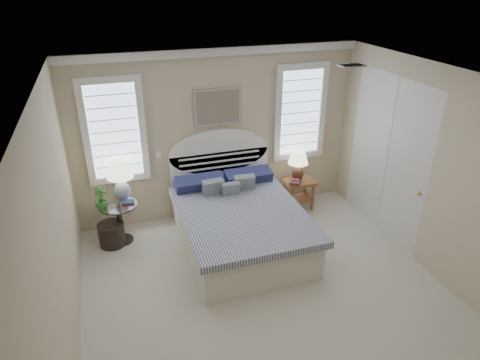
% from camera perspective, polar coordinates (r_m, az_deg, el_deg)
% --- Properties ---
extents(floor, '(4.50, 5.00, 0.01)m').
position_cam_1_polar(floor, '(5.44, 4.69, -16.56)').
color(floor, beige).
rests_on(floor, ground).
extents(ceiling, '(4.50, 5.00, 0.01)m').
position_cam_1_polar(ceiling, '(4.13, 6.06, 12.22)').
color(ceiling, white).
rests_on(ceiling, wall_back).
extents(wall_back, '(4.50, 0.02, 2.70)m').
position_cam_1_polar(wall_back, '(6.79, -3.00, 5.96)').
color(wall_back, '#C6B394').
rests_on(wall_back, floor).
extents(wall_left, '(0.02, 5.00, 2.70)m').
position_cam_1_polar(wall_left, '(4.38, -23.28, -8.49)').
color(wall_left, '#C6B394').
rests_on(wall_left, floor).
extents(wall_right, '(0.02, 5.00, 2.70)m').
position_cam_1_polar(wall_right, '(5.83, 26.09, -0.30)').
color(wall_right, '#C6B394').
rests_on(wall_right, floor).
extents(crown_molding, '(4.50, 0.08, 0.12)m').
position_cam_1_polar(crown_molding, '(6.42, -3.17, 16.71)').
color(crown_molding, white).
rests_on(crown_molding, wall_back).
extents(hvac_vent, '(0.30, 0.20, 0.02)m').
position_cam_1_polar(hvac_vent, '(5.39, 14.64, 14.57)').
color(hvac_vent, '#B2B2B2').
rests_on(hvac_vent, ceiling).
extents(switch_plate, '(0.08, 0.01, 0.12)m').
position_cam_1_polar(switch_plate, '(6.68, -10.81, 3.33)').
color(switch_plate, white).
rests_on(switch_plate, wall_back).
extents(window_left, '(0.90, 0.06, 1.60)m').
position_cam_1_polar(window_left, '(6.48, -16.40, 6.27)').
color(window_left, silver).
rests_on(window_left, wall_back).
extents(window_right, '(0.90, 0.06, 1.60)m').
position_cam_1_polar(window_right, '(7.16, 7.99, 8.93)').
color(window_right, silver).
rests_on(window_right, wall_back).
extents(painting, '(0.74, 0.04, 0.58)m').
position_cam_1_polar(painting, '(6.60, -3.00, 9.67)').
color(painting, silver).
rests_on(painting, wall_back).
extents(closet_door, '(0.02, 1.80, 2.40)m').
position_cam_1_polar(closet_door, '(6.69, 18.95, 2.85)').
color(closet_door, silver).
rests_on(closet_door, floor).
extents(bed, '(1.72, 2.28, 1.47)m').
position_cam_1_polar(bed, '(6.30, -0.26, -5.44)').
color(bed, silver).
rests_on(bed, floor).
extents(side_table_left, '(0.56, 0.56, 0.63)m').
position_cam_1_polar(side_table_left, '(6.59, -15.74, -5.01)').
color(side_table_left, black).
rests_on(side_table_left, floor).
extents(nightstand_right, '(0.50, 0.40, 0.53)m').
position_cam_1_polar(nightstand_right, '(7.30, 7.81, -1.02)').
color(nightstand_right, brown).
rests_on(nightstand_right, floor).
extents(floor_pot, '(0.39, 0.39, 0.35)m').
position_cam_1_polar(floor_pot, '(6.66, -16.73, -6.94)').
color(floor_pot, black).
rests_on(floor_pot, floor).
extents(lamp_left, '(0.41, 0.41, 0.63)m').
position_cam_1_polar(lamp_left, '(6.43, -15.67, 0.54)').
color(lamp_left, silver).
rests_on(lamp_left, side_table_left).
extents(lamp_right, '(0.34, 0.34, 0.54)m').
position_cam_1_polar(lamp_right, '(7.08, 7.75, 2.35)').
color(lamp_right, black).
rests_on(lamp_right, nightstand_right).
extents(potted_plant, '(0.24, 0.24, 0.33)m').
position_cam_1_polar(potted_plant, '(6.33, -18.04, -2.40)').
color(potted_plant, '#2F6C2B').
rests_on(potted_plant, side_table_left).
extents(books_left, '(0.19, 0.15, 0.05)m').
position_cam_1_polar(books_left, '(6.42, -14.67, -2.97)').
color(books_left, maroon).
rests_on(books_left, side_table_left).
extents(books_right, '(0.20, 0.18, 0.09)m').
position_cam_1_polar(books_right, '(7.06, 7.31, -0.27)').
color(books_right, maroon).
rests_on(books_right, nightstand_right).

